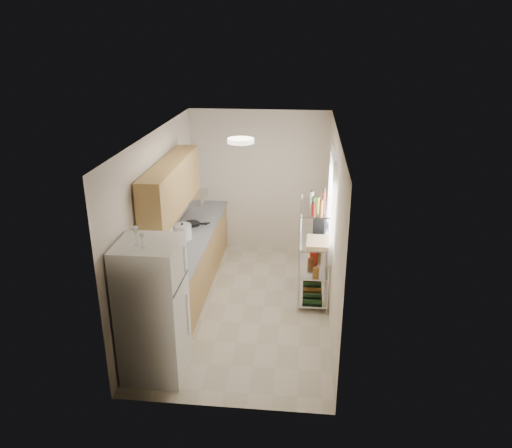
{
  "coord_description": "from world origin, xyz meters",
  "views": [
    {
      "loc": [
        0.83,
        -6.53,
        3.88
      ],
      "look_at": [
        0.14,
        0.25,
        1.22
      ],
      "focal_mm": 35.0,
      "sensor_mm": 36.0,
      "label": 1
    }
  ],
  "objects": [
    {
      "name": "bakers_rack",
      "position": [
        1.0,
        0.3,
        1.11
      ],
      "size": [
        0.45,
        0.9,
        1.73
      ],
      "color": "silver",
      "rests_on": "ground"
    },
    {
      "name": "window",
      "position": [
        1.23,
        0.35,
        1.55
      ],
      "size": [
        0.06,
        1.0,
        1.46
      ],
      "primitive_type": "cube",
      "color": "white",
      "rests_on": "room"
    },
    {
      "name": "refrigerator",
      "position": [
        -0.87,
        -1.66,
        0.85
      ],
      "size": [
        0.7,
        0.7,
        1.7
      ],
      "primitive_type": "cube",
      "color": "silver",
      "rests_on": "ground"
    },
    {
      "name": "rice_cooker",
      "position": [
        -1.0,
        0.35,
        1.01
      ],
      "size": [
        0.28,
        0.28,
        0.23
      ],
      "primitive_type": "cylinder",
      "color": "silver",
      "rests_on": "counter_run"
    },
    {
      "name": "cutting_board",
      "position": [
        1.07,
        0.15,
        1.03
      ],
      "size": [
        0.38,
        0.49,
        0.03
      ],
      "primitive_type": "cube",
      "rotation": [
        0.0,
        0.0,
        -0.03
      ],
      "color": "tan",
      "rests_on": "bakers_rack"
    },
    {
      "name": "upper_cabinets",
      "position": [
        -1.05,
        0.1,
        1.81
      ],
      "size": [
        0.33,
        2.2,
        0.72
      ],
      "primitive_type": "cube",
      "color": "#B2884C",
      "rests_on": "room"
    },
    {
      "name": "counter_run",
      "position": [
        -0.92,
        0.44,
        0.45
      ],
      "size": [
        0.63,
        3.51,
        0.9
      ],
      "color": "#B2884C",
      "rests_on": "ground"
    },
    {
      "name": "frying_pan_large",
      "position": [
        -0.99,
        0.96,
        0.92
      ],
      "size": [
        0.26,
        0.26,
        0.04
      ],
      "primitive_type": "cylinder",
      "rotation": [
        0.0,
        0.0,
        -0.15
      ],
      "color": "black",
      "rests_on": "counter_run"
    },
    {
      "name": "range_hood",
      "position": [
        -1.0,
        0.9,
        1.39
      ],
      "size": [
        0.5,
        0.6,
        0.12
      ],
      "primitive_type": "cube",
      "color": "#B7BABC",
      "rests_on": "room"
    },
    {
      "name": "room",
      "position": [
        0.0,
        0.0,
        1.3
      ],
      "size": [
        2.52,
        4.42,
        2.62
      ],
      "color": "beige",
      "rests_on": "ground"
    },
    {
      "name": "ceiling_dome",
      "position": [
        0.0,
        -0.3,
        2.57
      ],
      "size": [
        0.34,
        0.34,
        0.05
      ],
      "primitive_type": "cylinder",
      "color": "white",
      "rests_on": "room"
    },
    {
      "name": "wine_glass_b",
      "position": [
        -0.97,
        -1.72,
        1.81
      ],
      "size": [
        0.07,
        0.07,
        0.21
      ],
      "primitive_type": null,
      "color": "silver",
      "rests_on": "refrigerator"
    },
    {
      "name": "frying_pan_small",
      "position": [
        -0.96,
        0.92,
        0.92
      ],
      "size": [
        0.27,
        0.27,
        0.05
      ],
      "primitive_type": "cylinder",
      "rotation": [
        0.0,
        0.0,
        0.26
      ],
      "color": "black",
      "rests_on": "counter_run"
    },
    {
      "name": "wine_glass_a",
      "position": [
        -0.87,
        -1.8,
        1.79
      ],
      "size": [
        0.06,
        0.06,
        0.17
      ],
      "primitive_type": null,
      "color": "silver",
      "rests_on": "refrigerator"
    },
    {
      "name": "espresso_machine",
      "position": [
        1.07,
        0.63,
        1.16
      ],
      "size": [
        0.19,
        0.27,
        0.3
      ],
      "primitive_type": "cube",
      "rotation": [
        0.0,
        0.0,
        -0.09
      ],
      "color": "black",
      "rests_on": "bakers_rack"
    },
    {
      "name": "storage_bag",
      "position": [
        1.01,
        0.47,
        0.65
      ],
      "size": [
        0.13,
        0.16,
        0.17
      ],
      "primitive_type": "cube",
      "rotation": [
        0.0,
        0.0,
        -0.14
      ],
      "color": "#A42514",
      "rests_on": "bakers_rack"
    }
  ]
}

